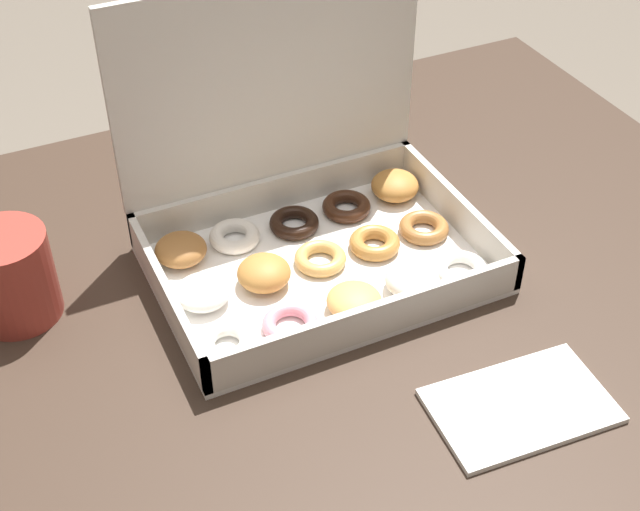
{
  "coord_description": "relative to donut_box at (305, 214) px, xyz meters",
  "views": [
    {
      "loc": [
        -0.31,
        -0.6,
        1.37
      ],
      "look_at": [
        -0.01,
        0.05,
        0.78
      ],
      "focal_mm": 50.0,
      "sensor_mm": 36.0,
      "label": 1
    }
  ],
  "objects": [
    {
      "name": "dining_table",
      "position": [
        0.01,
        -0.08,
        -0.17
      ],
      "size": [
        0.99,
        0.84,
        0.76
      ],
      "color": "#38281E",
      "rests_on": "ground_plane"
    },
    {
      "name": "paper_napkin",
      "position": [
        0.08,
        -0.28,
        -0.05
      ],
      "size": [
        0.17,
        0.11,
        0.01
      ],
      "color": "white",
      "rests_on": "dining_table"
    },
    {
      "name": "donut_box",
      "position": [
        0.0,
        0.0,
        0.0
      ],
      "size": [
        0.34,
        0.25,
        0.27
      ],
      "color": "white",
      "rests_on": "dining_table"
    },
    {
      "name": "coffee_mug",
      "position": [
        -0.3,
        0.04,
        -0.0
      ],
      "size": [
        0.08,
        0.08,
        0.09
      ],
      "color": "#A3382D",
      "rests_on": "dining_table"
    }
  ]
}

